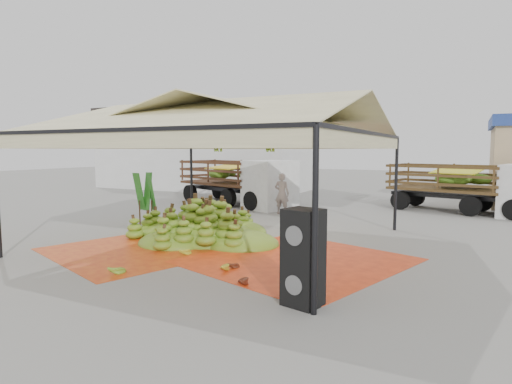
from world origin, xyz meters
The scene contains 17 objects.
ground centered at (0.00, 0.00, 0.00)m, with size 90.00×90.00×0.00m, color slate.
canopy_tent centered at (0.00, 0.00, 3.30)m, with size 8.10×8.10×4.00m.
building_white centered at (-10.00, 14.00, 2.71)m, with size 14.30×6.30×5.40m.
tarp_left centered at (-1.55, -1.94, 0.01)m, with size 4.11×3.91×0.01m, color #D05A13.
tarp_right centered at (2.58, -1.03, 0.01)m, with size 4.33×4.55×0.01m, color #EA4616.
banana_heap centered at (-0.77, 0.08, 0.56)m, with size 5.23×4.29×1.12m, color #4B7819.
hand_yellow_a centered at (-0.21, -1.72, 0.11)m, with size 0.48×0.39×0.22m, color #AEAB22.
hand_yellow_b centered at (1.39, -2.58, 0.11)m, with size 0.48×0.40×0.22m, color gold.
hand_red_a centered at (1.49, -2.23, 0.09)m, with size 0.41×0.33×0.18m, color #522A12.
hand_red_b centered at (2.22, -3.26, 0.11)m, with size 0.49×0.40×0.22m, color #591D14.
hand_green centered at (-0.51, -3.70, 0.11)m, with size 0.50×0.41×0.23m, color #4E831B.
hanging_bunches centered at (0.96, -0.71, 2.62)m, with size 1.74×0.24×0.20m.
speaker_stack centered at (3.70, -3.70, 0.82)m, with size 0.70×0.65×1.64m.
banana_leaves centered at (-3.70, 1.09, 0.00)m, with size 0.96×1.36×3.70m, color #247B20, non-canonical shape.
vendor centered at (-0.67, 5.56, 0.84)m, with size 0.61×0.40×1.67m, color gray.
truck_left centered at (-3.64, 7.38, 1.31)m, with size 6.56×4.03×2.13m.
truck_right centered at (6.17, 9.28, 1.26)m, with size 6.26×3.46×2.04m.
Camera 1 is at (6.14, -10.30, 2.62)m, focal length 30.00 mm.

